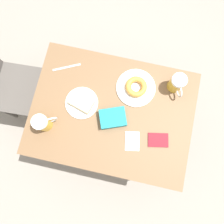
{
  "coord_description": "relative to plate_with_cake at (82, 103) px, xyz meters",
  "views": [
    {
      "loc": [
        -0.24,
        -0.05,
        2.12
      ],
      "look_at": [
        0.0,
        0.0,
        0.76
      ],
      "focal_mm": 35.0,
      "sensor_mm": 36.0,
      "label": 1
    }
  ],
  "objects": [
    {
      "name": "plate_with_cake",
      "position": [
        0.0,
        0.0,
        0.0
      ],
      "size": [
        0.21,
        0.21,
        0.04
      ],
      "color": "white",
      "rests_on": "table"
    },
    {
      "name": "ground_plane",
      "position": [
        -0.02,
        -0.2,
        -0.76
      ],
      "size": [
        8.0,
        8.0,
        0.0
      ],
      "primitive_type": "plane",
      "color": "gray"
    },
    {
      "name": "table",
      "position": [
        -0.02,
        -0.2,
        -0.08
      ],
      "size": [
        0.76,
        1.04,
        0.74
      ],
      "color": "brown",
      "rests_on": "ground_plane"
    },
    {
      "name": "beer_mug_center",
      "position": [
        0.24,
        -0.56,
        0.05
      ],
      "size": [
        0.13,
        0.09,
        0.14
      ],
      "color": "gold",
      "rests_on": "table"
    },
    {
      "name": "plate_with_donut",
      "position": [
        0.18,
        -0.32,
        0.0
      ],
      "size": [
        0.25,
        0.25,
        0.05
      ],
      "color": "white",
      "rests_on": "table"
    },
    {
      "name": "passport_near_edge",
      "position": [
        -0.13,
        -0.52,
        -0.01
      ],
      "size": [
        0.11,
        0.14,
        0.01
      ],
      "rotation": [
        0.0,
        0.0,
        3.33
      ],
      "color": "maroon",
      "rests_on": "table"
    },
    {
      "name": "beer_mug_left",
      "position": [
        -0.18,
        0.19,
        0.05
      ],
      "size": [
        0.1,
        0.13,
        0.14
      ],
      "color": "gold",
      "rests_on": "table"
    },
    {
      "name": "napkin_folded",
      "position": [
        -0.17,
        -0.37,
        -0.01
      ],
      "size": [
        0.13,
        0.11,
        0.0
      ],
      "rotation": [
        0.0,
        0.0,
        3.32
      ],
      "color": "white",
      "rests_on": "table"
    },
    {
      "name": "blue_pouch",
      "position": [
        -0.05,
        -0.22,
        0.01
      ],
      "size": [
        0.17,
        0.19,
        0.05
      ],
      "rotation": [
        0.0,
        0.0,
        1.94
      ],
      "color": "teal",
      "rests_on": "table"
    },
    {
      "name": "fork",
      "position": [
        0.21,
        0.16,
        -0.01
      ],
      "size": [
        0.09,
        0.17,
        0.0
      ],
      "rotation": [
        0.0,
        0.0,
        0.45
      ],
      "color": "silver",
      "rests_on": "table"
    }
  ]
}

